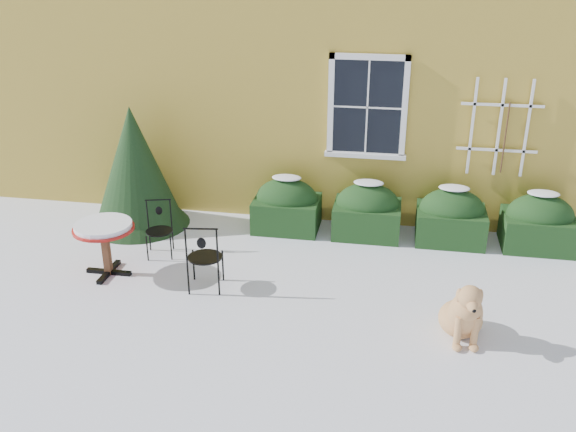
% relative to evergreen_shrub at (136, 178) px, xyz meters
% --- Properties ---
extents(ground, '(80.00, 80.00, 0.00)m').
position_rel_evergreen_shrub_xyz_m(ground, '(2.74, -2.30, -0.80)').
color(ground, white).
rests_on(ground, ground).
extents(house, '(12.40, 8.40, 6.40)m').
position_rel_evergreen_shrub_xyz_m(house, '(2.74, 4.70, 2.41)').
color(house, gold).
rests_on(house, ground).
extents(hedge_row, '(4.95, 0.80, 0.91)m').
position_rel_evergreen_shrub_xyz_m(hedge_row, '(4.39, 0.25, -0.40)').
color(hedge_row, black).
rests_on(hedge_row, ground).
extents(evergreen_shrub, '(1.65, 1.65, 1.99)m').
position_rel_evergreen_shrub_xyz_m(evergreen_shrub, '(0.00, 0.00, 0.00)').
color(evergreen_shrub, black).
rests_on(evergreen_shrub, ground).
extents(bistro_table, '(0.84, 0.84, 0.78)m').
position_rel_evergreen_shrub_xyz_m(bistro_table, '(0.24, -1.74, -0.15)').
color(bistro_table, black).
rests_on(bistro_table, ground).
extents(patio_chair_near, '(0.49, 0.49, 0.98)m').
position_rel_evergreen_shrub_xyz_m(patio_chair_near, '(1.72, -1.90, -0.31)').
color(patio_chair_near, black).
rests_on(patio_chair_near, ground).
extents(patio_chair_far, '(0.46, 0.45, 0.83)m').
position_rel_evergreen_shrub_xyz_m(patio_chair_far, '(0.74, -1.00, -0.39)').
color(patio_chair_far, black).
rests_on(patio_chair_far, ground).
extents(dog, '(0.59, 0.93, 0.83)m').
position_rel_evergreen_shrub_xyz_m(dog, '(5.05, -2.50, -0.47)').
color(dog, tan).
rests_on(dog, ground).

